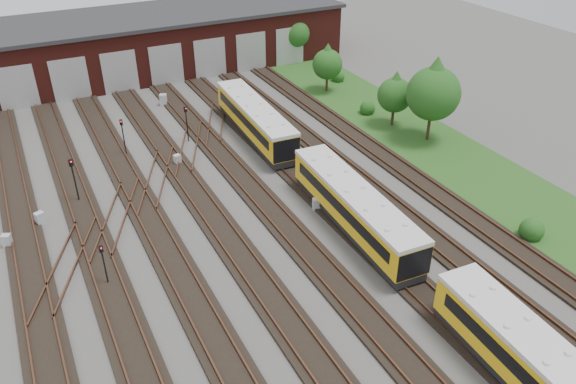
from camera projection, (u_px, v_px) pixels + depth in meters
name	position (u px, v px, depth m)	size (l,w,h in m)	color
ground	(284.00, 266.00, 34.73)	(120.00, 120.00, 0.00)	#474542
track_network	(277.00, 261.00, 35.05)	(30.40, 70.00, 0.33)	black
maintenance_shed	(124.00, 45.00, 63.41)	(51.00, 12.50, 6.35)	#4D1713
grass_verge	(424.00, 141.00, 49.73)	(8.00, 55.00, 0.05)	#1D4918
metro_train	(354.00, 207.00, 37.23)	(3.13, 45.68, 2.80)	black
signal_mast_0	(103.00, 260.00, 32.34)	(0.24, 0.22, 2.86)	black
signal_mast_1	(73.00, 175.00, 39.98)	(0.31, 0.29, 3.51)	black
signal_mast_2	(123.00, 133.00, 46.30)	(0.26, 0.24, 3.29)	black
signal_mast_3	(186.00, 119.00, 48.65)	(0.28, 0.27, 3.27)	black
relay_cabinet_0	(7.00, 241.00, 36.24)	(0.55, 0.46, 0.92)	#B1B3B7
relay_cabinet_1	(40.00, 219.00, 38.39)	(0.58, 0.48, 0.96)	#B1B3B7
relay_cabinet_2	(177.00, 160.00, 45.79)	(0.52, 0.44, 0.87)	#B1B3B7
relay_cabinet_3	(163.00, 100.00, 56.45)	(0.69, 0.57, 1.14)	#B1B3B7
relay_cabinet_4	(316.00, 204.00, 40.04)	(0.53, 0.44, 0.88)	#B1B3B7
tree_0	(295.00, 29.00, 66.83)	(3.57, 3.57, 5.91)	#312216
tree_1	(328.00, 61.00, 58.30)	(3.14, 3.14, 5.20)	#312216
tree_2	(434.00, 87.00, 47.39)	(4.60, 4.60, 7.63)	#312216
tree_3	(395.00, 91.00, 50.82)	(3.19, 3.19, 5.28)	#312216
bush_0	(533.00, 227.00, 36.94)	(1.63, 1.63, 1.63)	#174814
bush_1	(368.00, 106.00, 54.56)	(1.49, 1.49, 1.49)	#174814
bush_2	(338.00, 75.00, 62.28)	(1.45, 1.45, 1.45)	#174814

